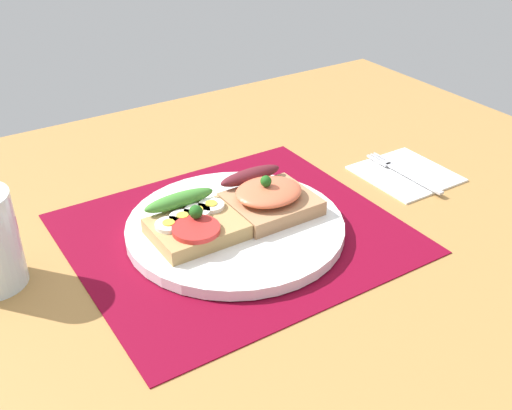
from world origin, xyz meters
The scene contains 7 objects.
ground_plane centered at (0.00, 0.00, -1.60)cm, with size 120.00×90.00×3.20cm, color #A3753D.
placemat centered at (0.00, 0.00, 0.15)cm, with size 38.26×34.41×0.30cm, color maroon.
plate centered at (0.00, 0.00, 0.97)cm, with size 26.51×26.51×1.35cm, color white.
sandwich_egg_tomato centered at (-5.30, 0.44, 3.08)cm, with size 10.32×9.78×4.02cm.
sandwich_salmon centered at (5.08, 0.41, 3.45)cm, with size 10.36×10.63×5.10cm.
napkin centered at (28.61, -0.20, 0.30)cm, with size 12.01×12.57×0.60cm, color white.
fork centered at (27.77, 0.01, 0.76)cm, with size 1.62×14.13×0.32cm.
Camera 1 is at (-31.85, -54.25, 41.46)cm, focal length 43.11 mm.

